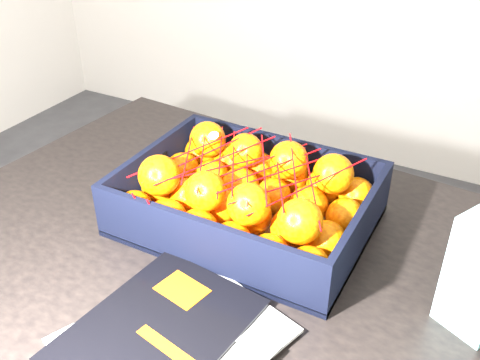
% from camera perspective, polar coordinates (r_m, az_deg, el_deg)
% --- Properties ---
extents(table, '(1.26, 0.89, 0.75)m').
position_cam_1_polar(table, '(1.04, 0.65, -11.15)').
color(table, black).
rests_on(table, ground).
extents(magazine_stack, '(0.33, 0.34, 0.02)m').
position_cam_1_polar(magazine_stack, '(0.82, -7.52, -15.92)').
color(magazine_stack, '#B3B3AF').
rests_on(magazine_stack, table).
extents(produce_crate, '(0.44, 0.33, 0.11)m').
position_cam_1_polar(produce_crate, '(1.01, 0.80, -3.00)').
color(produce_crate, olive).
rests_on(produce_crate, table).
extents(clementine_heap, '(0.42, 0.31, 0.13)m').
position_cam_1_polar(clementine_heap, '(1.00, 0.78, -1.48)').
color(clementine_heap, orange).
rests_on(clementine_heap, produce_crate).
extents(mesh_net, '(0.36, 0.29, 0.11)m').
position_cam_1_polar(mesh_net, '(0.96, 0.32, 1.17)').
color(mesh_net, red).
rests_on(mesh_net, clementine_heap).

